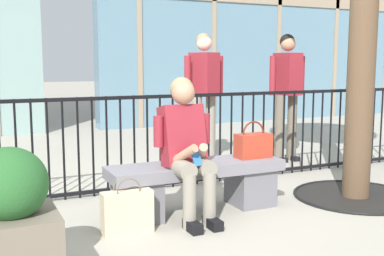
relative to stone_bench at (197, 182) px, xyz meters
The scene contains 9 objects.
ground_plane 0.27m from the stone_bench, ahead, with size 60.00×60.00×0.00m, color #A8A091.
stone_bench is the anchor object (origin of this frame).
seated_person_with_phone 0.43m from the stone_bench, 140.64° to the right, with size 0.52×0.66×1.21m.
handbag_on_bench 0.65m from the stone_bench, ahead, with size 0.33×0.17×0.35m.
shopping_bag 0.78m from the stone_bench, 160.25° to the right, with size 0.40×0.14×0.46m.
bystander_at_railing 2.71m from the stone_bench, 36.60° to the left, with size 0.55×0.38×1.71m.
bystander_further_back 2.21m from the stone_bench, 61.85° to the left, with size 0.55×0.42×1.71m.
plaza_railing 0.92m from the stone_bench, 90.00° to the left, with size 9.47×0.04×1.00m.
planter 1.83m from the stone_bench, 152.55° to the right, with size 0.53×0.53×0.85m.
Camera 1 is at (-1.81, -3.76, 1.34)m, focal length 44.85 mm.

